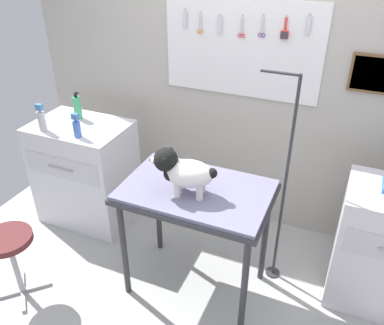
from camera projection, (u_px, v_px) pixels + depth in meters
The scene contains 10 objects.
ground at pixel (191, 316), 2.83m from camera, with size 4.40×4.00×0.04m, color #A6A8A5.
rear_wall_panel at pixel (253, 97), 3.24m from camera, with size 4.00×0.11×2.30m.
grooming_table at pixel (196, 200), 2.66m from camera, with size 0.99×0.64×0.88m.
grooming_arm at pixel (282, 194), 2.77m from camera, with size 0.29×0.11×1.62m.
dog at pixel (182, 171), 2.48m from camera, with size 0.42×0.25×0.31m.
counter_left at pixel (86, 173), 3.55m from camera, with size 0.80×0.58×0.94m.
stool at pixel (9, 247), 2.76m from camera, with size 0.34×0.34×0.54m.
spray_bottle_short at pixel (77, 107), 3.38m from camera, with size 0.07×0.07×0.24m.
pump_bottle_white at pixel (77, 127), 3.09m from camera, with size 0.06×0.06×0.19m.
shampoo_bottle at pixel (42, 119), 3.17m from camera, with size 0.06×0.06×0.23m.
Camera 1 is at (0.75, -1.72, 2.36)m, focal length 37.47 mm.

